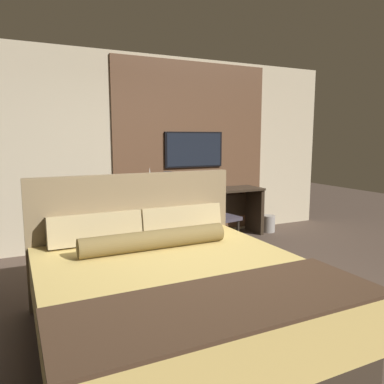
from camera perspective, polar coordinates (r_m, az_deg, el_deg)
The scene contains 10 objects.
ground_plane at distance 3.58m, azimuth 2.37°, elevation -18.05°, with size 16.00×16.00×0.00m, color #4C3D33.
wall_back_tv_panel at distance 5.67m, azimuth -8.57°, elevation 6.33°, with size 7.20×0.09×2.80m.
bed at distance 3.06m, azimuth -2.71°, elevation -15.48°, with size 2.06×2.18×1.23m.
desk at distance 5.86m, azimuth 1.16°, elevation -2.02°, with size 2.09×0.51×0.78m.
tv at distance 5.95m, azimuth 0.31°, elevation 6.48°, with size 0.99×0.04×0.56m.
desk_chair at distance 5.36m, azimuth 3.78°, elevation -2.92°, with size 0.52×0.52×0.91m.
vase_tall at distance 5.56m, azimuth -6.45°, elevation 1.84°, with size 0.09×0.09×0.38m.
vase_short at distance 5.51m, azimuth -3.76°, elevation 1.48°, with size 0.14×0.14×0.32m.
book at distance 5.96m, azimuth 3.79°, elevation 0.62°, with size 0.25×0.21×0.03m.
waste_bin at distance 6.49m, azimuth 11.57°, elevation -4.74°, with size 0.22×0.22×0.28m.
Camera 1 is at (-1.52, -2.82, 1.59)m, focal length 35.00 mm.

